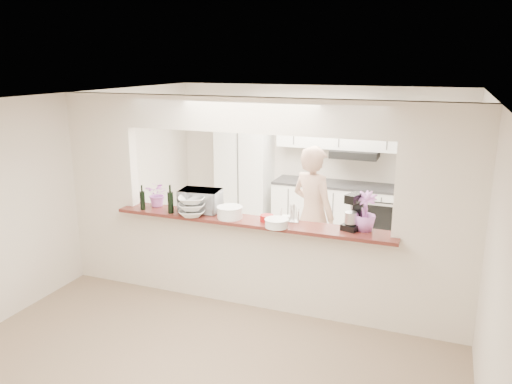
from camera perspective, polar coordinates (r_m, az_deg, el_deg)
The scene contains 19 objects.
floor at distance 6.29m, azimuth -0.46°, elevation -12.55°, with size 6.00×6.00×0.00m, color gray.
tile_overlay at distance 7.62m, azimuth 3.85°, elevation -7.49°, with size 5.00×2.90×0.01m, color beige.
partition at distance 5.76m, azimuth -0.49°, elevation 0.67°, with size 5.00×0.15×2.50m.
bar_counter at distance 6.04m, azimuth -0.49°, elevation -7.71°, with size 3.40×0.38×1.09m.
kitchen_cabinets at distance 8.45m, azimuth 5.13°, elevation 1.63°, with size 3.15×0.62×2.25m.
refrigerator at distance 8.11m, azimuth 20.33°, elevation -0.72°, with size 0.75×0.70×1.70m, color #A8A9AD.
flower_left at distance 6.44m, azimuth -11.15°, elevation -0.22°, with size 0.29×0.25×0.32m, color pink.
wine_bottle_a at distance 6.34m, azimuth -12.85°, elevation -0.91°, with size 0.06×0.06×0.31m.
wine_bottle_b at distance 6.13m, azimuth -9.74°, elevation -1.15°, with size 0.07×0.07×0.35m.
toaster_oven at distance 6.15m, azimuth -6.39°, elevation -0.97°, with size 0.49×0.33×0.27m, color #B2B2B7.
serving_bowls at distance 5.97m, azimuth -7.35°, elevation -1.68°, with size 0.32×0.32×0.23m, color white.
plate_stack_a at distance 5.87m, azimuth -3.03°, elevation -2.34°, with size 0.31×0.31×0.14m.
plate_stack_b at distance 5.56m, azimuth 2.37°, elevation -3.56°, with size 0.27×0.27×0.09m.
red_bowl at distance 5.76m, azimuth 1.26°, elevation -3.00°, with size 0.16×0.16×0.07m, color maroon.
tan_bowl at distance 5.77m, azimuth 1.17°, elevation -3.05°, with size 0.13×0.13×0.06m, color beige.
utensil_caddy at distance 5.75m, azimuth 3.88°, elevation -2.58°, with size 0.24×0.17×0.20m.
stand_mixer at distance 5.57m, azimuth 11.17°, elevation -2.37°, with size 0.25×0.31×0.40m.
flower_right at distance 5.53m, azimuth 12.35°, elevation -2.17°, with size 0.24×0.24×0.43m, color #B869C3.
person at distance 6.63m, azimuth 6.50°, elevation -2.61°, with size 0.67×0.44×1.83m, color tan.
Camera 1 is at (2.05, -5.20, 2.88)m, focal length 35.00 mm.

